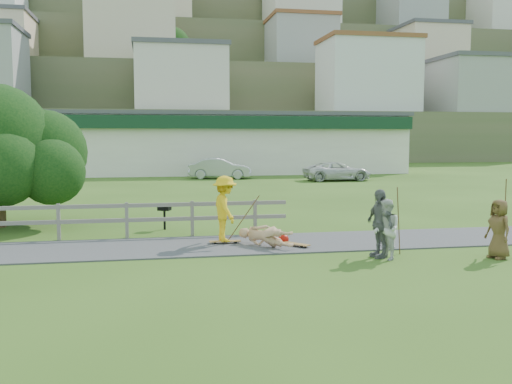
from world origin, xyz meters
TOP-DOWN VIEW (x-y plane):
  - ground at (0.00, 0.00)m, footprint 260.00×260.00m
  - path at (0.00, 1.50)m, footprint 34.00×3.00m
  - fence at (-4.62, 3.30)m, footprint 15.05×0.10m
  - strip_mall at (4.00, 34.94)m, footprint 32.50×10.75m
  - hillside at (0.00, 91.31)m, footprint 220.00×67.00m
  - skater_rider at (0.82, 1.67)m, footprint 0.89×1.32m
  - skater_fallen at (1.88, 1.02)m, footprint 1.66×1.44m
  - spectator_a at (4.57, -1.06)m, footprint 0.65×0.80m
  - spectator_b at (4.50, -0.78)m, footprint 0.61×1.10m
  - spectator_c at (7.43, -1.46)m, footprint 0.61×0.82m
  - car_silver at (3.82, 27.27)m, footprint 4.80×2.41m
  - car_white at (11.69, 23.84)m, footprint 4.80×2.34m
  - bbq at (-0.82, 4.69)m, footprint 0.48×0.43m
  - longboard_rider at (0.82, 1.67)m, footprint 0.91×0.24m
  - longboard_fallen at (2.68, 0.92)m, footprint 0.81×0.90m
  - helmet at (2.48, 1.37)m, footprint 0.31×0.31m
  - pole_rider at (1.42, 2.07)m, footprint 0.03×0.03m
  - pole_spec_left at (5.14, -0.51)m, footprint 0.03×0.03m
  - pole_spec_right at (8.02, -0.83)m, footprint 0.03×0.03m

SIDE VIEW (x-z plane):
  - ground at x=0.00m, z-range 0.00..0.00m
  - path at x=0.00m, z-range 0.00..0.04m
  - longboard_rider at x=0.82m, z-range 0.00..0.10m
  - longboard_fallen at x=2.68m, z-range 0.00..0.11m
  - helmet at x=2.48m, z-range 0.00..0.31m
  - skater_fallen at x=1.88m, z-range 0.00..0.65m
  - bbq at x=-0.82m, z-range 0.00..0.85m
  - car_white at x=11.69m, z-range 0.00..1.31m
  - fence at x=-4.62m, z-range 0.17..1.27m
  - car_silver at x=3.82m, z-range 0.00..1.51m
  - spectator_c at x=7.43m, z-range 0.00..1.52m
  - spectator_a at x=4.57m, z-range 0.00..1.54m
  - pole_rider at x=1.42m, z-range 0.00..1.68m
  - spectator_b at x=4.50m, z-range 0.00..1.77m
  - pole_spec_left at x=5.14m, z-range 0.00..1.79m
  - skater_rider at x=0.82m, z-range 0.00..1.89m
  - pole_spec_right at x=8.02m, z-range 0.00..1.99m
  - strip_mall at x=4.00m, z-range 0.03..5.13m
  - hillside at x=0.00m, z-range -9.34..38.16m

